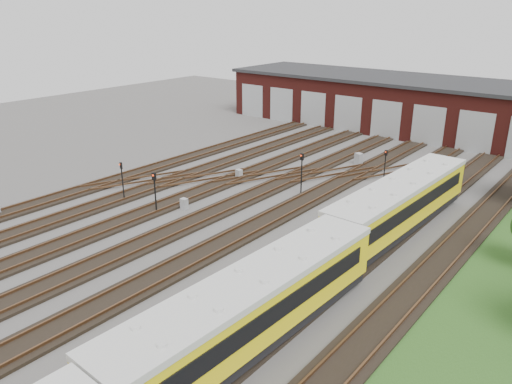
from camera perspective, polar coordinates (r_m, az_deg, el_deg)
The scene contains 12 objects.
ground at distance 33.22m, azimuth -7.96°, elevation -5.85°, with size 120.00×120.00×0.00m, color #44413F.
track_network at distance 33.64m, azimuth -7.44°, elevation -5.26°, with size 30.40×70.00×0.33m.
maintenance_shed at distance 65.02m, azimuth 18.55°, elevation 9.33°, with size 51.00×12.50×6.35m.
metro_train at distance 22.77m, azimuth -0.48°, elevation -13.15°, with size 3.42×47.98×3.28m.
signal_mast_0 at distance 40.55m, azimuth -15.06°, elevation 1.71°, with size 0.29×0.28×3.21m.
signal_mast_1 at distance 37.67m, azimuth -11.50°, elevation 0.55°, with size 0.32×0.30×3.16m.
signal_mast_2 at distance 40.93m, azimuth 5.24°, elevation 2.73°, with size 0.31×0.30×3.44m.
signal_mast_3 at distance 44.54m, azimuth 14.54°, elevation 3.27°, with size 0.24×0.22×3.05m.
relay_cabinet_1 at distance 44.86m, azimuth -1.95°, elevation 2.05°, with size 0.53×0.44×0.88m, color #9C9DA1.
relay_cabinet_2 at distance 38.54m, azimuth -8.22°, elevation -1.34°, with size 0.51×0.43×0.85m, color #9C9DA1.
relay_cabinet_3 at distance 49.95m, azimuth 11.65°, elevation 3.73°, with size 0.69×0.57×1.15m, color #9C9DA1.
relay_cabinet_4 at distance 37.41m, azimuth 15.04°, elevation -2.37°, with size 0.65×0.54×1.08m, color #9C9DA1.
Camera 1 is at (22.00, -20.14, 14.63)m, focal length 35.00 mm.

